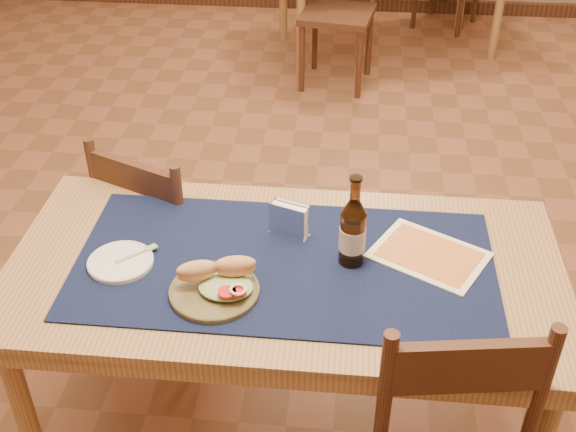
# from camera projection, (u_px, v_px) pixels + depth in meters

# --- Properties ---
(main_table) EXTENTS (1.60, 0.80, 0.75)m
(main_table) POSITION_uv_depth(u_px,v_px,m) (285.00, 286.00, 2.12)
(main_table) COLOR #A4834D
(main_table) RESTS_ON ground
(placemat) EXTENTS (1.20, 0.60, 0.01)m
(placemat) POSITION_uv_depth(u_px,v_px,m) (285.00, 264.00, 2.07)
(placemat) COLOR #101C3E
(placemat) RESTS_ON main_table
(baseboard) EXTENTS (6.00, 7.00, 0.10)m
(baseboard) POSITION_uv_depth(u_px,v_px,m) (304.00, 273.00, 3.13)
(baseboard) COLOR #4D281B
(baseboard) RESTS_ON ground
(chair_main_far) EXTENTS (0.54, 0.54, 0.89)m
(chair_main_far) POSITION_uv_depth(u_px,v_px,m) (170.00, 235.00, 2.66)
(chair_main_far) COLOR #4D281B
(chair_main_far) RESTS_ON ground
(chair_back_near) EXTENTS (0.50, 0.50, 0.94)m
(chair_back_near) POSITION_uv_depth(u_px,v_px,m) (339.00, 8.00, 4.57)
(chair_back_near) COLOR #4D281B
(chair_back_near) RESTS_ON ground
(sandwich_plate) EXTENTS (0.25, 0.25, 0.09)m
(sandwich_plate) POSITION_uv_depth(u_px,v_px,m) (217.00, 285.00, 1.95)
(sandwich_plate) COLOR brown
(sandwich_plate) RESTS_ON placemat
(side_plate) EXTENTS (0.19, 0.19, 0.02)m
(side_plate) POSITION_uv_depth(u_px,v_px,m) (120.00, 262.00, 2.06)
(side_plate) COLOR white
(side_plate) RESTS_ON placemat
(fork) EXTENTS (0.11, 0.10, 0.00)m
(fork) POSITION_uv_depth(u_px,v_px,m) (140.00, 252.00, 2.08)
(fork) COLOR #83BE68
(fork) RESTS_ON side_plate
(beer_bottle) EXTENTS (0.08, 0.08, 0.29)m
(beer_bottle) POSITION_uv_depth(u_px,v_px,m) (353.00, 232.00, 2.01)
(beer_bottle) COLOR #4A290D
(beer_bottle) RESTS_ON placemat
(napkin_holder) EXTENTS (0.13, 0.08, 0.11)m
(napkin_holder) POSITION_uv_depth(u_px,v_px,m) (289.00, 220.00, 2.15)
(napkin_holder) COLOR silver
(napkin_holder) RESTS_ON placemat
(menu_card) EXTENTS (0.38, 0.35, 0.01)m
(menu_card) POSITION_uv_depth(u_px,v_px,m) (429.00, 255.00, 2.09)
(menu_card) COLOR #FDF1BF
(menu_card) RESTS_ON placemat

